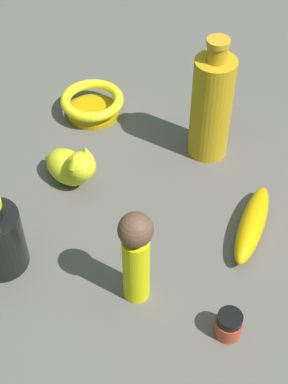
{
  "coord_description": "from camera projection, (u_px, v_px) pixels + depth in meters",
  "views": [
    {
      "loc": [
        -0.32,
        0.59,
        0.79
      ],
      "look_at": [
        0.0,
        0.0,
        0.06
      ],
      "focal_mm": 53.16,
      "sensor_mm": 36.0,
      "label": 1
    }
  ],
  "objects": [
    {
      "name": "ground",
      "position": [
        144.0,
        216.0,
        1.04
      ],
      "size": [
        2.0,
        2.0,
        0.0
      ],
      "primitive_type": "plane",
      "color": "#5B5651"
    },
    {
      "name": "cat_figurine",
      "position": [
        71.0,
        166.0,
        1.07
      ],
      "size": [
        0.13,
        0.09,
        0.1
      ],
      "color": "yellow",
      "rests_on": "ground"
    },
    {
      "name": "person_figure_adult",
      "position": [
        136.0,
        255.0,
        0.85
      ],
      "size": [
        0.06,
        0.06,
        0.19
      ],
      "color": "yellow",
      "rests_on": "ground"
    },
    {
      "name": "bowl",
      "position": [
        92.0,
        103.0,
        1.22
      ],
      "size": [
        0.14,
        0.14,
        0.05
      ],
      "color": "#BB900A",
      "rests_on": "ground"
    },
    {
      "name": "bottle_tall",
      "position": [
        211.0,
        106.0,
        1.08
      ],
      "size": [
        0.08,
        0.08,
        0.26
      ],
      "color": "gold",
      "rests_on": "ground"
    },
    {
      "name": "banana",
      "position": [
        252.0,
        224.0,
        1.0
      ],
      "size": [
        0.07,
        0.19,
        0.04
      ],
      "primitive_type": "ellipsoid",
      "rotation": [
        0.0,
        0.0,
        1.71
      ],
      "color": "#E1A707",
      "rests_on": "ground"
    },
    {
      "name": "nail_polish_jar",
      "position": [
        229.0,
        325.0,
        0.86
      ],
      "size": [
        0.04,
        0.04,
        0.05
      ],
      "color": "#BD3F25",
      "rests_on": "ground"
    }
  ]
}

